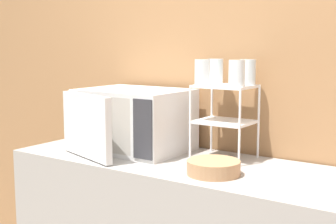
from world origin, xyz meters
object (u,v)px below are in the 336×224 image
Objects in this scene: dish_rack at (225,106)px; glass_front_left at (202,72)px; glass_front_right at (238,73)px; bowl at (214,168)px; glass_back_left at (216,71)px; glass_back_right at (247,72)px; microwave at (132,120)px.

glass_front_left reaches higher than dish_rack.
glass_front_right reaches higher than bowl.
glass_back_left reaches higher than bowl.
dish_rack is at bearing -142.03° from glass_back_right.
glass_back_right is 1.00× the size of glass_back_left.
glass_back_left is 0.51m from bowl.
microwave is 2.49× the size of bowl.
glass_front_left is 0.45m from bowl.
glass_back_right is at bearing 37.97° from dish_rack.
bowl is at bearing -70.75° from dish_rack.
bowl is at bearing -61.89° from glass_back_left.
glass_front_left is 1.00× the size of glass_front_right.
dish_rack is 0.18m from glass_front_left.
glass_back_right is 1.00× the size of glass_front_right.
dish_rack is 2.96× the size of glass_back_right.
glass_front_right is at bearing 5.83° from microwave.
microwave is 0.43m from glass_front_left.
glass_front_left reaches higher than bowl.
microwave is 4.67× the size of glass_front_left.
glass_front_left is at bearing -143.94° from glass_back_right.
glass_front_right is 0.53× the size of bowl.
glass_back_right and glass_back_left have the same top height.
glass_back_left is at bearing 118.11° from bowl.
glass_back_right is 0.48m from bowl.
glass_front_left and glass_back_left have the same top height.
glass_front_right is (0.17, 0.01, 0.00)m from glass_front_left.
bowl is (0.17, -0.32, -0.36)m from glass_back_left.
dish_rack is 0.18m from glass_front_right.
glass_front_right reaches higher than microwave.
glass_back_right is (0.16, 0.11, 0.00)m from glass_front_left.
glass_back_right is 0.53× the size of bowl.
glass_back_left is (-0.08, 0.06, 0.15)m from dish_rack.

